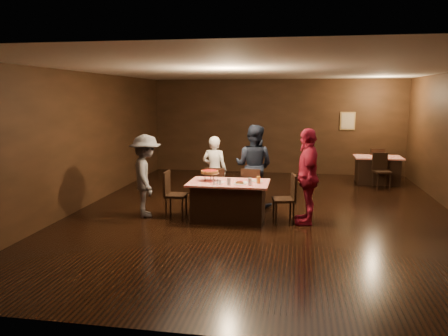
{
  "coord_description": "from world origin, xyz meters",
  "views": [
    {
      "loc": [
        0.71,
        -9.11,
        2.47
      ],
      "look_at": [
        -0.8,
        -0.34,
        1.0
      ],
      "focal_mm": 35.0,
      "sensor_mm": 36.0,
      "label": 1
    }
  ],
  "objects": [
    {
      "name": "room",
      "position": [
        0.0,
        0.01,
        2.14
      ],
      "size": [
        10.0,
        10.04,
        3.02
      ],
      "color": "black",
      "rests_on": "ground"
    },
    {
      "name": "main_table",
      "position": [
        -0.65,
        -0.64,
        0.39
      ],
      "size": [
        1.6,
        1.0,
        0.77
      ],
      "primitive_type": "cube",
      "color": "red",
      "rests_on": "ground"
    },
    {
      "name": "back_table",
      "position": [
        2.95,
        3.73,
        0.39
      ],
      "size": [
        1.3,
        0.9,
        0.77
      ],
      "primitive_type": "cube",
      "color": "#B91B0C",
      "rests_on": "ground"
    },
    {
      "name": "chair_far_left",
      "position": [
        -1.05,
        0.11,
        0.47
      ],
      "size": [
        0.43,
        0.43,
        0.95
      ],
      "primitive_type": "cube",
      "rotation": [
        0.0,
        0.0,
        3.16
      ],
      "color": "black",
      "rests_on": "ground"
    },
    {
      "name": "chair_far_right",
      "position": [
        -0.25,
        0.11,
        0.47
      ],
      "size": [
        0.47,
        0.47,
        0.95
      ],
      "primitive_type": "cube",
      "rotation": [
        0.0,
        0.0,
        3.01
      ],
      "color": "black",
      "rests_on": "ground"
    },
    {
      "name": "chair_end_left",
      "position": [
        -1.75,
        -0.64,
        0.47
      ],
      "size": [
        0.43,
        0.43,
        0.95
      ],
      "primitive_type": "cube",
      "rotation": [
        0.0,
        0.0,
        1.59
      ],
      "color": "black",
      "rests_on": "ground"
    },
    {
      "name": "chair_end_right",
      "position": [
        0.45,
        -0.64,
        0.47
      ],
      "size": [
        0.49,
        0.49,
        0.95
      ],
      "primitive_type": "cube",
      "rotation": [
        0.0,
        0.0,
        -1.37
      ],
      "color": "black",
      "rests_on": "ground"
    },
    {
      "name": "chair_back_near",
      "position": [
        2.95,
        3.03,
        0.47
      ],
      "size": [
        0.49,
        0.49,
        0.95
      ],
      "primitive_type": "cube",
      "rotation": [
        0.0,
        0.0,
        0.2
      ],
      "color": "black",
      "rests_on": "ground"
    },
    {
      "name": "chair_back_far",
      "position": [
        2.95,
        4.33,
        0.47
      ],
      "size": [
        0.51,
        0.51,
        0.95
      ],
      "primitive_type": "cube",
      "rotation": [
        0.0,
        0.0,
        3.39
      ],
      "color": "black",
      "rests_on": "ground"
    },
    {
      "name": "diner_white_jacket",
      "position": [
        -1.17,
        0.55,
        0.79
      ],
      "size": [
        0.62,
        0.45,
        1.58
      ],
      "primitive_type": "imported",
      "rotation": [
        0.0,
        0.0,
        3.01
      ],
      "color": "white",
      "rests_on": "ground"
    },
    {
      "name": "diner_navy_hoodie",
      "position": [
        -0.27,
        0.55,
        0.92
      ],
      "size": [
        1.04,
        0.9,
        1.84
      ],
      "primitive_type": "imported",
      "rotation": [
        0.0,
        0.0,
        2.88
      ],
      "color": "black",
      "rests_on": "ground"
    },
    {
      "name": "diner_grey_knit",
      "position": [
        -2.37,
        -0.68,
        0.85
      ],
      "size": [
        1.01,
        1.26,
        1.7
      ],
      "primitive_type": "imported",
      "rotation": [
        0.0,
        0.0,
        1.98
      ],
      "color": "slate",
      "rests_on": "ground"
    },
    {
      "name": "diner_red_shirt",
      "position": [
        0.9,
        -0.66,
        0.93
      ],
      "size": [
        0.51,
        1.12,
        1.87
      ],
      "primitive_type": "imported",
      "rotation": [
        0.0,
        0.0,
        -1.52
      ],
      "color": "#A61935",
      "rests_on": "ground"
    },
    {
      "name": "pizza_stand",
      "position": [
        -1.05,
        -0.59,
        0.95
      ],
      "size": [
        0.38,
        0.38,
        0.22
      ],
      "color": "black",
      "rests_on": "main_table"
    },
    {
      "name": "plate_with_slice",
      "position": [
        -0.4,
        -0.82,
        0.8
      ],
      "size": [
        0.25,
        0.25,
        0.06
      ],
      "color": "white",
      "rests_on": "main_table"
    },
    {
      "name": "plate_empty",
      "position": [
        -0.1,
        -0.49,
        0.78
      ],
      "size": [
        0.25,
        0.25,
        0.01
      ],
      "primitive_type": "cylinder",
      "color": "white",
      "rests_on": "main_table"
    },
    {
      "name": "glass_front_left",
      "position": [
        -0.6,
        -0.94,
        0.84
      ],
      "size": [
        0.08,
        0.08,
        0.14
      ],
      "primitive_type": "cylinder",
      "color": "silver",
      "rests_on": "main_table"
    },
    {
      "name": "glass_front_right",
      "position": [
        -0.2,
        -0.89,
        0.84
      ],
      "size": [
        0.08,
        0.08,
        0.14
      ],
      "primitive_type": "cylinder",
      "color": "silver",
      "rests_on": "main_table"
    },
    {
      "name": "glass_amber",
      "position": [
        -0.05,
        -0.69,
        0.84
      ],
      "size": [
        0.08,
        0.08,
        0.14
      ],
      "primitive_type": "cylinder",
      "color": "#BF7F26",
      "rests_on": "main_table"
    },
    {
      "name": "condiments",
      "position": [
        -0.83,
        -0.93,
        0.82
      ],
      "size": [
        0.17,
        0.1,
        0.09
      ],
      "color": "silver",
      "rests_on": "main_table"
    },
    {
      "name": "napkin_center",
      "position": [
        -0.35,
        -0.64,
        0.77
      ],
      "size": [
        0.19,
        0.19,
        0.01
      ],
      "primitive_type": "cube",
      "rotation": [
        0.0,
        0.0,
        0.21
      ],
      "color": "white",
      "rests_on": "main_table"
    },
    {
      "name": "napkin_left",
      "position": [
        -0.8,
        -0.69,
        0.77
      ],
      "size": [
        0.21,
        0.21,
        0.01
      ],
      "primitive_type": "cube",
      "rotation": [
        0.0,
        0.0,
        -0.35
      ],
      "color": "white",
      "rests_on": "main_table"
    }
  ]
}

